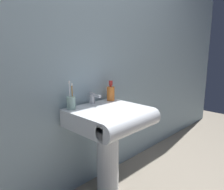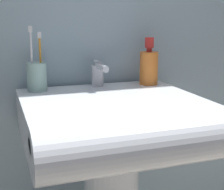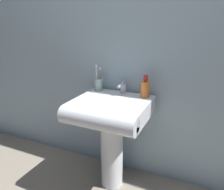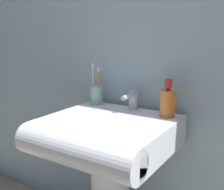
# 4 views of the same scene
# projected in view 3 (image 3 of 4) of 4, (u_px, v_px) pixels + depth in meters

# --- Properties ---
(ground_plane) EXTENTS (6.00, 6.00, 0.00)m
(ground_plane) POSITION_uv_depth(u_px,v_px,m) (112.00, 183.00, 1.80)
(ground_plane) COLOR gray
(ground_plane) RESTS_ON ground
(wall_back) EXTENTS (5.00, 0.05, 2.40)m
(wall_back) POSITION_uv_depth(u_px,v_px,m) (127.00, 30.00, 1.66)
(wall_back) COLOR #9EB7C1
(wall_back) RESTS_ON ground
(sink_pedestal) EXTENTS (0.17, 0.17, 0.59)m
(sink_pedestal) POSITION_uv_depth(u_px,v_px,m) (112.00, 151.00, 1.71)
(sink_pedestal) COLOR white
(sink_pedestal) RESTS_ON ground
(sink_basin) EXTENTS (0.53, 0.52, 0.13)m
(sink_basin) POSITION_uv_depth(u_px,v_px,m) (109.00, 111.00, 1.55)
(sink_basin) COLOR white
(sink_basin) RESTS_ON sink_pedestal
(faucet) EXTENTS (0.04, 0.13, 0.09)m
(faucet) POSITION_uv_depth(u_px,v_px,m) (122.00, 87.00, 1.71)
(faucet) COLOR silver
(faucet) RESTS_ON sink_basin
(toothbrush_cup) EXTENTS (0.06, 0.06, 0.21)m
(toothbrush_cup) POSITION_uv_depth(u_px,v_px,m) (99.00, 84.00, 1.79)
(toothbrush_cup) COLOR #99BFB2
(toothbrush_cup) RESTS_ON sink_basin
(soap_bottle) EXTENTS (0.07, 0.07, 0.17)m
(soap_bottle) POSITION_uv_depth(u_px,v_px,m) (145.00, 89.00, 1.62)
(soap_bottle) COLOR orange
(soap_bottle) RESTS_ON sink_basin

